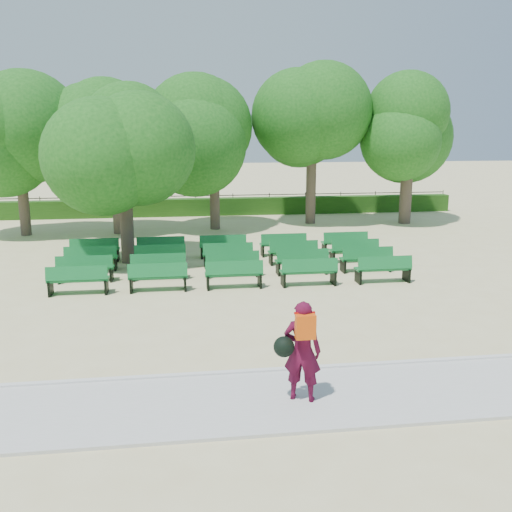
{
  "coord_description": "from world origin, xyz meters",
  "views": [
    {
      "loc": [
        -2.04,
        -16.14,
        4.54
      ],
      "look_at": [
        0.09,
        -1.0,
        1.1
      ],
      "focal_mm": 40.0,
      "sensor_mm": 36.0,
      "label": 1
    }
  ],
  "objects": [
    {
      "name": "ground",
      "position": [
        0.0,
        0.0,
        0.0
      ],
      "size": [
        120.0,
        120.0,
        0.0
      ],
      "primitive_type": "plane",
      "color": "beige"
    },
    {
      "name": "paving",
      "position": [
        0.0,
        -7.4,
        0.03
      ],
      "size": [
        30.0,
        2.2,
        0.06
      ],
      "primitive_type": "cube",
      "color": "beige",
      "rests_on": "ground"
    },
    {
      "name": "curb",
      "position": [
        0.0,
        -6.25,
        0.05
      ],
      "size": [
        30.0,
        0.12,
        0.1
      ],
      "primitive_type": "cube",
      "color": "silver",
      "rests_on": "ground"
    },
    {
      "name": "hedge",
      "position": [
        0.0,
        14.0,
        0.45
      ],
      "size": [
        26.0,
        0.7,
        0.9
      ],
      "primitive_type": "cube",
      "color": "#214C13",
      "rests_on": "ground"
    },
    {
      "name": "fence",
      "position": [
        0.0,
        14.4,
        0.0
      ],
      "size": [
        26.0,
        0.1,
        1.02
      ],
      "primitive_type": null,
      "color": "black",
      "rests_on": "ground"
    },
    {
      "name": "tree_line",
      "position": [
        0.0,
        10.0,
        0.0
      ],
      "size": [
        21.8,
        6.8,
        7.04
      ],
      "primitive_type": null,
      "color": "#20621A",
      "rests_on": "ground"
    },
    {
      "name": "bench_array",
      "position": [
        -0.41,
        1.77,
        0.09
      ],
      "size": [
        1.66,
        0.52,
        1.05
      ],
      "rotation": [
        0.0,
        0.0,
        0.0
      ],
      "color": "#136D2E",
      "rests_on": "ground"
    },
    {
      "name": "tree_among",
      "position": [
        -3.74,
        3.47,
        4.0
      ],
      "size": [
        4.05,
        4.05,
        5.85
      ],
      "color": "brown",
      "rests_on": "ground"
    },
    {
      "name": "person",
      "position": [
        -0.07,
        -7.47,
        0.95
      ],
      "size": [
        0.87,
        0.62,
        1.73
      ],
      "rotation": [
        0.0,
        0.0,
        2.76
      ],
      "color": "#490A23",
      "rests_on": "ground"
    }
  ]
}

